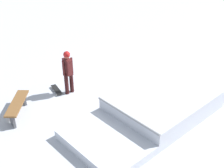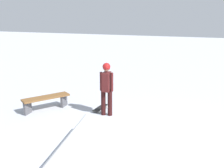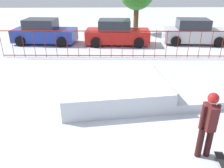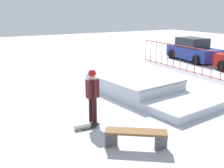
{
  "view_description": "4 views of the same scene",
  "coord_description": "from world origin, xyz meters",
  "px_view_note": "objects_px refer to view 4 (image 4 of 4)",
  "views": [
    {
      "loc": [
        6.19,
        6.86,
        6.13
      ],
      "look_at": [
        0.96,
        -0.4,
        0.9
      ],
      "focal_mm": 48.3,
      "sensor_mm": 36.0,
      "label": 1
    },
    {
      "loc": [
        -1.09,
        5.88,
        3.33
      ],
      "look_at": [
        1.65,
        -2.29,
        1.0
      ],
      "focal_mm": 44.43,
      "sensor_mm": 36.0,
      "label": 2
    },
    {
      "loc": [
        -0.57,
        -6.46,
        3.98
      ],
      "look_at": [
        -0.38,
        0.91,
        0.6
      ],
      "focal_mm": 36.97,
      "sensor_mm": 36.0,
      "label": 3
    },
    {
      "loc": [
        9.15,
        -5.61,
        3.48
      ],
      "look_at": [
        0.9,
        -0.87,
        0.9
      ],
      "focal_mm": 43.74,
      "sensor_mm": 36.0,
      "label": 4
    }
  ],
  "objects_px": {
    "skate_ramp": "(141,88)",
    "park_bench": "(136,135)",
    "parked_car_blue": "(193,50)",
    "skater": "(92,92)",
    "skateboard": "(87,126)"
  },
  "relations": [
    {
      "from": "skateboard",
      "to": "parked_car_blue",
      "type": "bearing_deg",
      "value": 37.21
    },
    {
      "from": "park_bench",
      "to": "parked_car_blue",
      "type": "xyz_separation_m",
      "value": [
        -8.56,
        10.84,
        0.37
      ]
    },
    {
      "from": "skateboard",
      "to": "parked_car_blue",
      "type": "height_order",
      "value": "parked_car_blue"
    },
    {
      "from": "skater",
      "to": "park_bench",
      "type": "bearing_deg",
      "value": -88.15
    },
    {
      "from": "park_bench",
      "to": "skater",
      "type": "bearing_deg",
      "value": -174.2
    },
    {
      "from": "park_bench",
      "to": "parked_car_blue",
      "type": "height_order",
      "value": "parked_car_blue"
    },
    {
      "from": "skate_ramp",
      "to": "park_bench",
      "type": "xyz_separation_m",
      "value": [
        3.69,
        -2.81,
        0.04
      ]
    },
    {
      "from": "skate_ramp",
      "to": "skater",
      "type": "height_order",
      "value": "skater"
    },
    {
      "from": "parked_car_blue",
      "to": "skate_ramp",
      "type": "bearing_deg",
      "value": -52.84
    },
    {
      "from": "skater",
      "to": "skateboard",
      "type": "height_order",
      "value": "skater"
    },
    {
      "from": "park_bench",
      "to": "parked_car_blue",
      "type": "bearing_deg",
      "value": 128.3
    },
    {
      "from": "skate_ramp",
      "to": "skater",
      "type": "bearing_deg",
      "value": -69.14
    },
    {
      "from": "skate_ramp",
      "to": "park_bench",
      "type": "height_order",
      "value": "skate_ramp"
    },
    {
      "from": "skater",
      "to": "park_bench",
      "type": "distance_m",
      "value": 2.21
    },
    {
      "from": "skateboard",
      "to": "park_bench",
      "type": "distance_m",
      "value": 1.85
    }
  ]
}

